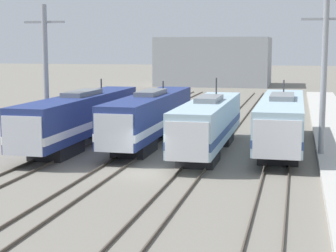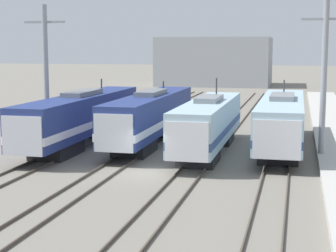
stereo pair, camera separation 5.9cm
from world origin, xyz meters
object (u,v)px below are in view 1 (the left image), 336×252
Objects in this scene: locomotive_center_left at (149,117)px; locomotive_center_right at (208,124)px; catenary_tower_right at (324,78)px; locomotive_far_right at (281,121)px; locomotive_far_left at (80,118)px; catenary_tower_left at (46,74)px.

locomotive_center_right reaches higher than locomotive_center_left.
locomotive_center_right is at bearing 178.00° from catenary_tower_right.
locomotive_center_right is 5.65m from locomotive_far_right.
locomotive_far_left is 1.87× the size of catenary_tower_right.
catenary_tower_left reaches higher than locomotive_far_right.
locomotive_far_right is (14.94, 1.68, -0.05)m from locomotive_far_left.
catenary_tower_left is at bearing -178.71° from locomotive_center_right.
locomotive_far_right is at bearing 6.42° from locomotive_far_left.
locomotive_far_right is (4.98, 2.67, 0.01)m from locomotive_center_right.
locomotive_center_right reaches higher than locomotive_far_right.
locomotive_far_left is 18.02m from catenary_tower_right.
locomotive_far_right is at bearing 9.80° from catenary_tower_left.
locomotive_far_left is 1.21× the size of locomotive_center_right.
locomotive_far_left is 1.07× the size of locomotive_center_left.
catenary_tower_left is (-17.01, -2.94, 3.36)m from locomotive_far_right.
locomotive_center_right is at bearing 1.29° from catenary_tower_left.
catenary_tower_left is (-2.08, -1.26, 3.31)m from locomotive_far_left.
locomotive_center_right is 0.90× the size of locomotive_far_right.
catenary_tower_left is (-12.03, -0.27, 3.37)m from locomotive_center_right.
locomotive_far_left is at bearing 175.93° from catenary_tower_right.
locomotive_center_left is at bearing 166.56° from catenary_tower_right.
locomotive_far_left is at bearing -160.38° from locomotive_center_left.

